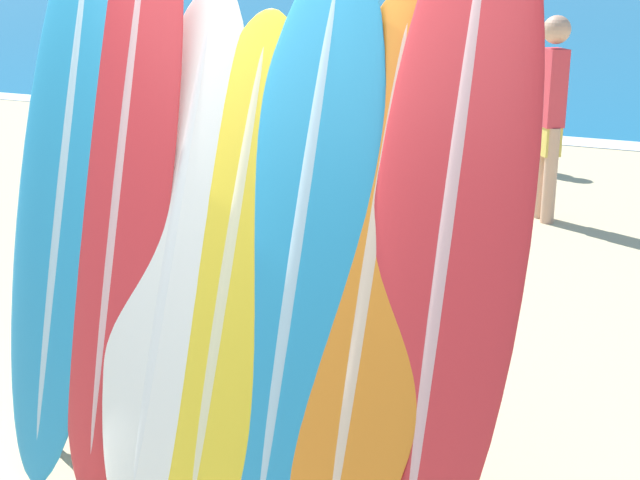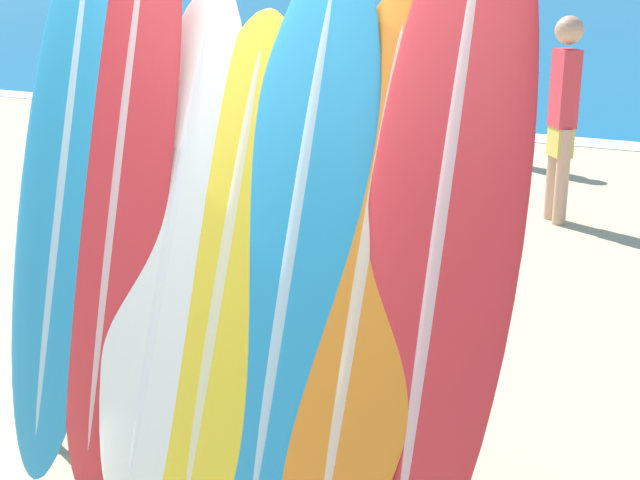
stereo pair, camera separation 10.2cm
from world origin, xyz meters
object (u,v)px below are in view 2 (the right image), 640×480
object	(u,v)px
surfboard_slot_4	(294,250)
person_near_water	(299,101)
surfboard_slot_0	(66,186)
surfboard_slot_1	(121,183)
surfboard_rack	(232,395)
surfboard_slot_3	(226,273)
surfboard_slot_6	(441,236)
person_mid_beach	(563,112)
surfboard_slot_2	(171,250)
surfboard_slot_5	(363,280)
person_far_left	(498,75)

from	to	relation	value
surfboard_slot_4	person_near_water	xyz separation A→B (m)	(-2.58, 4.87, -0.25)
surfboard_slot_0	surfboard_slot_1	distance (m)	0.30
surfboard_rack	surfboard_slot_1	distance (m)	0.99
surfboard_slot_3	surfboard_slot_6	world-z (taller)	surfboard_slot_6
surfboard_slot_3	surfboard_slot_6	size ratio (longest dim) A/B	0.80
surfboard_slot_0	person_near_water	size ratio (longest dim) A/B	1.54
surfboard_slot_0	surfboard_slot_4	world-z (taller)	surfboard_slot_0
surfboard_slot_4	person_mid_beach	bearing A→B (deg)	90.23
surfboard_rack	person_mid_beach	xyz separation A→B (m)	(0.25, 4.90, 0.47)
surfboard_slot_2	surfboard_slot_1	bearing A→B (deg)	169.82
surfboard_slot_5	person_far_left	bearing A→B (deg)	102.06
surfboard_slot_2	person_near_water	bearing A→B (deg)	112.43
surfboard_slot_4	person_far_left	world-z (taller)	surfboard_slot_4
surfboard_slot_3	person_far_left	distance (m)	7.18
person_near_water	surfboard_rack	bearing A→B (deg)	81.36
surfboard_rack	surfboard_slot_2	bearing A→B (deg)	173.66
surfboard_slot_1	surfboard_slot_3	world-z (taller)	surfboard_slot_1
surfboard_slot_1	person_near_water	bearing A→B (deg)	109.83
surfboard_slot_6	person_mid_beach	world-z (taller)	surfboard_slot_6
surfboard_slot_5	person_near_water	bearing A→B (deg)	120.41
surfboard_slot_0	surfboard_slot_1	bearing A→B (deg)	1.93
surfboard_slot_3	person_near_water	bearing A→B (deg)	115.00
surfboard_rack	person_near_water	distance (m)	5.46
surfboard_slot_1	surfboard_slot_5	size ratio (longest dim) A/B	1.22
surfboard_slot_1	person_far_left	xyz separation A→B (m)	(-0.39, 7.05, -0.32)
person_mid_beach	surfboard_slot_5	bearing A→B (deg)	-32.93
surfboard_slot_1	surfboard_slot_2	xyz separation A→B (m)	(0.27, -0.05, -0.24)
surfboard_slot_4	surfboard_slot_6	size ratio (longest dim) A/B	0.90
surfboard_slot_6	person_far_left	size ratio (longest dim) A/B	1.40
surfboard_rack	surfboard_slot_5	bearing A→B (deg)	3.88
surfboard_slot_6	surfboard_slot_1	bearing A→B (deg)	-179.69
surfboard_slot_0	person_far_left	xyz separation A→B (m)	(-0.10, 7.06, -0.27)
surfboard_rack	surfboard_slot_0	distance (m)	1.15
surfboard_rack	surfboard_slot_3	distance (m)	0.52
surfboard_slot_5	person_mid_beach	size ratio (longest dim) A/B	1.20
surfboard_slot_0	surfboard_slot_1	size ratio (longest dim) A/B	0.97
surfboard_slot_1	surfboard_slot_5	xyz separation A→B (m)	(1.12, -0.04, -0.23)
surfboard_slot_1	surfboard_slot_2	distance (m)	0.37
surfboard_slot_0	surfboard_slot_3	size ratio (longest dim) A/B	1.25
person_near_water	person_mid_beach	size ratio (longest dim) A/B	0.92
person_near_water	surfboard_slot_2	bearing A→B (deg)	78.67
surfboard_slot_6	person_mid_beach	size ratio (longest dim) A/B	1.42
person_far_left	surfboard_rack	bearing A→B (deg)	150.01
surfboard_slot_1	surfboard_slot_0	bearing A→B (deg)	-178.07
surfboard_slot_4	surfboard_slot_1	bearing A→B (deg)	178.25
person_near_water	person_far_left	world-z (taller)	person_far_left
surfboard_slot_0	surfboard_slot_3	distance (m)	0.87
surfboard_slot_5	surfboard_slot_2	bearing A→B (deg)	-179.61
surfboard_slot_4	surfboard_slot_5	bearing A→B (deg)	-3.51
surfboard_slot_0	surfboard_slot_4	xyz separation A→B (m)	(1.12, -0.02, -0.12)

